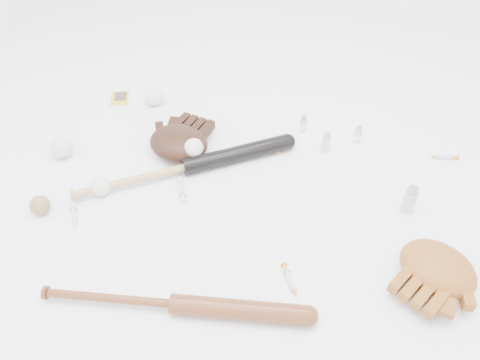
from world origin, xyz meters
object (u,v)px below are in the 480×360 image
(bat_dark, at_px, (186,167))
(glove_dark, at_px, (179,143))
(bat_wood, at_px, (174,304))
(pedestal, at_px, (195,159))

(bat_dark, height_order, glove_dark, glove_dark)
(bat_dark, height_order, bat_wood, bat_dark)
(bat_wood, relative_size, glove_dark, 2.88)
(bat_wood, bearing_deg, glove_dark, 99.68)
(bat_wood, xyz_separation_m, glove_dark, (-0.25, 0.62, 0.02))
(glove_dark, distance_m, pedestal, 0.09)
(bat_dark, xyz_separation_m, pedestal, (0.01, 0.06, -0.01))
(bat_dark, relative_size, bat_wood, 1.09)
(bat_dark, relative_size, pedestal, 12.34)
(bat_dark, bearing_deg, glove_dark, 86.22)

